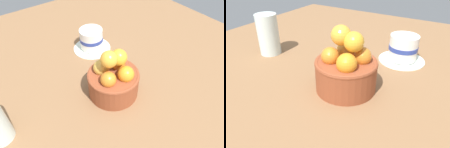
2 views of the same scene
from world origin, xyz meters
The scene contains 4 objects.
ground_plane centered at (0.00, 0.00, -1.93)cm, with size 129.94×118.73×3.86cm, color brown.
terracotta_bowl centered at (0.02, -0.01, 5.18)cm, with size 13.75×13.75×14.68cm.
coffee_cup centered at (20.71, -6.42, 3.43)cm, with size 12.82×12.82×7.50cm.
water_glass centered at (4.66, 29.11, 5.95)cm, with size 6.13×6.13×11.90cm, color silver.
Camera 2 is at (-36.07, -20.37, 27.90)cm, focal length 34.72 mm.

